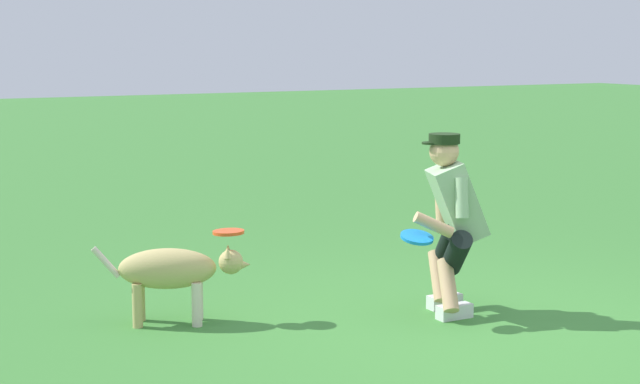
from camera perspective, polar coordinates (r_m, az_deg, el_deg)
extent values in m
plane|color=#3B7D34|center=(6.89, 9.53, -7.89)|extent=(60.00, 60.00, 0.00)
cube|color=silver|center=(7.45, 7.08, -6.17)|extent=(0.26, 0.10, 0.10)
cylinder|color=tan|center=(7.40, 6.73, -4.76)|extent=(0.22, 0.33, 0.37)
cylinder|color=black|center=(7.34, 7.25, -3.07)|extent=(0.29, 0.43, 0.37)
cube|color=silver|center=(7.19, 7.63, -6.73)|extent=(0.26, 0.10, 0.10)
cylinder|color=tan|center=(7.13, 7.27, -5.27)|extent=(0.22, 0.33, 0.37)
cylinder|color=black|center=(7.12, 7.73, -3.45)|extent=(0.29, 0.43, 0.37)
cube|color=#93B98C|center=(7.17, 7.77, -0.56)|extent=(0.50, 0.47, 0.58)
cylinder|color=#93B98C|center=(7.35, 7.23, 0.15)|extent=(0.13, 0.16, 0.29)
cylinder|color=#93B98C|center=(6.97, 8.04, -0.33)|extent=(0.13, 0.16, 0.29)
cylinder|color=tan|center=(6.93, 6.46, -1.86)|extent=(0.30, 0.18, 0.19)
cylinder|color=tan|center=(7.39, 6.87, -1.06)|extent=(0.13, 0.16, 0.27)
sphere|color=tan|center=(7.10, 7.05, 2.30)|extent=(0.21, 0.21, 0.21)
cylinder|color=black|center=(7.09, 7.06, 3.02)|extent=(0.22, 0.22, 0.07)
cylinder|color=black|center=(7.07, 6.27, 2.77)|extent=(0.12, 0.12, 0.02)
ellipsoid|color=tan|center=(7.00, -8.65, -4.31)|extent=(0.73, 0.54, 0.28)
ellipsoid|color=beige|center=(6.99, -7.13, -4.53)|extent=(0.14, 0.20, 0.17)
sphere|color=tan|center=(6.97, -5.07, -3.97)|extent=(0.17, 0.17, 0.17)
cone|color=tan|center=(6.97, -4.33, -4.12)|extent=(0.12, 0.12, 0.09)
cone|color=tan|center=(6.90, -5.26, -3.46)|extent=(0.06, 0.06, 0.07)
cone|color=tan|center=(7.01, -5.24, -3.28)|extent=(0.06, 0.06, 0.07)
cylinder|color=beige|center=(6.96, -7.00, -6.36)|extent=(0.09, 0.09, 0.30)
cylinder|color=beige|center=(7.13, -6.93, -6.01)|extent=(0.09, 0.09, 0.30)
cylinder|color=tan|center=(7.00, -10.31, -6.36)|extent=(0.09, 0.09, 0.30)
cylinder|color=tan|center=(7.16, -10.16, -6.01)|extent=(0.09, 0.09, 0.30)
cylinder|color=beige|center=(7.04, -12.04, -3.92)|extent=(0.20, 0.12, 0.23)
cylinder|color=#F34F1F|center=(7.00, -5.21, -2.28)|extent=(0.23, 0.23, 0.03)
cylinder|color=#1985E9|center=(6.90, 5.52, -2.57)|extent=(0.27, 0.27, 0.09)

